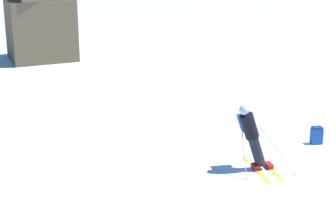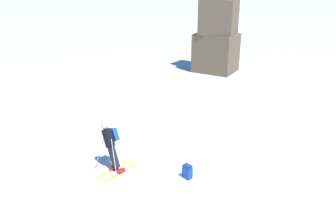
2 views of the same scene
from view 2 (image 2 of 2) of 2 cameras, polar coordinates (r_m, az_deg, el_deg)
The scene contains 4 objects.
ground_plane at distance 11.34m, azimuth -4.32°, elevation -12.88°, with size 300.00×300.00×0.00m, color white.
skier at distance 11.68m, azimuth -9.95°, elevation -6.62°, with size 1.27×1.73×1.76m.
rock_pillar at distance 24.15m, azimuth 8.61°, elevation 13.43°, with size 2.84×2.49×7.88m.
spare_backpack at distance 11.29m, azimuth 3.37°, elevation -11.51°, with size 0.34×0.29×0.50m.
Camera 2 is at (5.55, -7.65, 6.26)m, focal length 35.00 mm.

